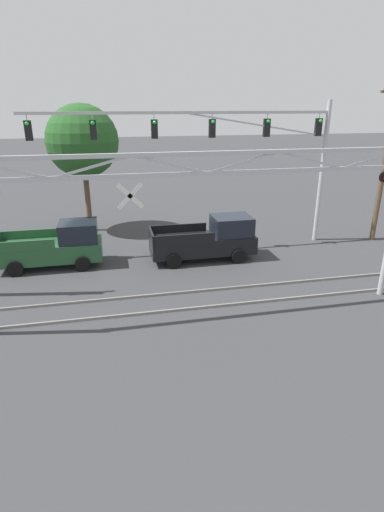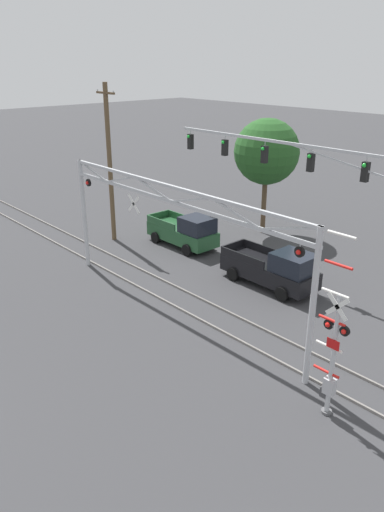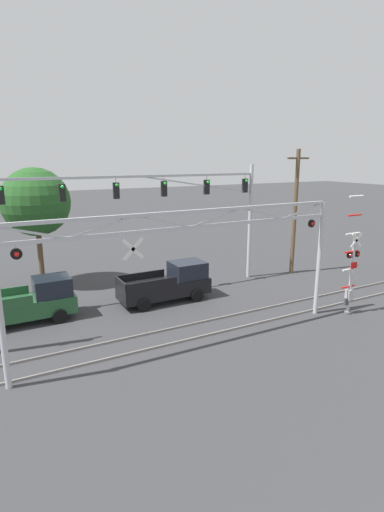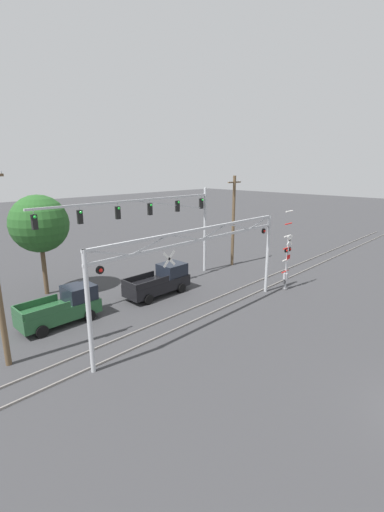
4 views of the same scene
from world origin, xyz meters
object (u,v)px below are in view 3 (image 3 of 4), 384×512
Objects in this scene: traffic_signal_span at (186,199)px; pickup_truck_lead at (170,283)px; pickup_truck_following at (31,302)px; utility_pole_right at (295,211)px; crossing_signal_mast at (351,273)px; crossing_gantry at (191,247)px; background_tree_beyond_span at (36,202)px.

pickup_truck_lead is (-1.91, -1.63, -4.54)m from traffic_signal_span.
pickup_truck_following is 0.56× the size of utility_pole_right.
crossing_signal_mast is 9.72m from pickup_truck_lead.
utility_pole_right reaches higher than crossing_signal_mast.
crossing_signal_mast is 0.40× the size of traffic_signal_span.
traffic_signal_span is 5.19m from pickup_truck_lead.
crossing_gantry is at bearing -45.61° from pickup_truck_following.
background_tree_beyond_span is (-13.33, 12.50, 3.11)m from crossing_signal_mast.
crossing_signal_mast is 1.20× the size of pickup_truck_lead.
pickup_truck_lead is (-7.32, 6.28, -1.22)m from crossing_signal_mast.
crossing_signal_mast is at bearing -110.06° from utility_pole_right.
background_tree_beyond_span is (-7.91, 4.59, -0.21)m from traffic_signal_span.
pickup_truck_lead is 7.36m from pickup_truck_following.
crossing_gantry reaches higher than pickup_truck_following.
utility_pole_right is at bearing -4.79° from traffic_signal_span.
crossing_signal_mast is 18.53m from background_tree_beyond_span.
crossing_gantry is at bearing -115.87° from traffic_signal_span.
utility_pole_right reaches higher than crossing_gantry.
crossing_signal_mast reaches higher than pickup_truck_following.
pickup_truck_lead is at bearing -46.04° from background_tree_beyond_span.
crossing_signal_mast is at bearing -43.17° from background_tree_beyond_span.
utility_pole_right is 16.84m from background_tree_beyond_span.
traffic_signal_span is 8.16m from utility_pole_right.
traffic_signal_span reaches higher than pickup_truck_lead.
traffic_signal_span is 2.98× the size of pickup_truck_lead.
background_tree_beyond_span is at bearing 76.72° from pickup_truck_following.
traffic_signal_span reaches higher than crossing_signal_mast.
traffic_signal_span is at bearing -30.13° from background_tree_beyond_span.
pickup_truck_lead is (1.51, 5.41, -3.34)m from crossing_gantry.
crossing_gantry is at bearing -68.88° from background_tree_beyond_span.
utility_pole_right reaches higher than background_tree_beyond_span.
pickup_truck_following is at bearing 175.76° from pickup_truck_lead.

